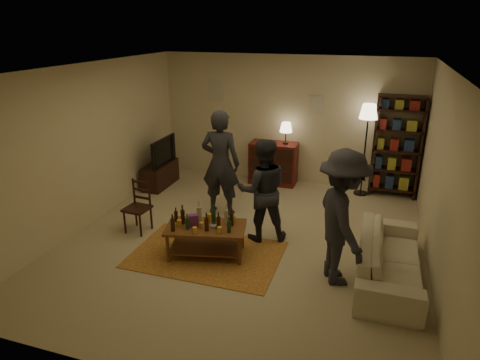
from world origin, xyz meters
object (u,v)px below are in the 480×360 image
at_px(dining_chair, 139,205).
at_px(person_right, 262,190).
at_px(coffee_table, 205,230).
at_px(dresser, 274,162).
at_px(bookshelf, 396,146).
at_px(floor_lamp, 368,118).
at_px(sofa, 390,258).
at_px(tv_stand, 160,169).
at_px(person_left, 220,163).
at_px(person_by_sofa, 342,218).

bearing_deg(dining_chair, person_right, 14.87).
xyz_separation_m(coffee_table, dresser, (0.22, 3.31, 0.06)).
distance_m(coffee_table, bookshelf, 4.34).
height_order(coffee_table, floor_lamp, floor_lamp).
bearing_deg(dining_chair, dresser, 66.02).
relative_size(dining_chair, sofa, 0.43).
distance_m(tv_stand, bookshelf, 4.84).
height_order(dining_chair, bookshelf, bookshelf).
distance_m(sofa, person_left, 3.27).
relative_size(person_left, person_right, 1.15).
distance_m(tv_stand, dresser, 2.43).
relative_size(bookshelf, sofa, 0.97).
height_order(bookshelf, person_left, bookshelf).
bearing_deg(tv_stand, dining_chair, -71.37).
distance_m(coffee_table, floor_lamp, 4.02).
distance_m(bookshelf, person_right, 3.28).
bearing_deg(sofa, bookshelf, -0.82).
height_order(dresser, person_left, person_left).
bearing_deg(bookshelf, floor_lamp, -167.36).
xyz_separation_m(bookshelf, person_by_sofa, (-0.70, -3.43, -0.11)).
bearing_deg(floor_lamp, dining_chair, -140.70).
distance_m(floor_lamp, person_by_sofa, 3.37).
bearing_deg(dresser, coffee_table, -93.77).
bearing_deg(bookshelf, coffee_table, -128.18).
height_order(tv_stand, dresser, dresser).
relative_size(dresser, person_right, 0.82).
xyz_separation_m(tv_stand, sofa, (4.64, -2.20, -0.08)).
distance_m(floor_lamp, person_left, 3.02).
bearing_deg(person_right, person_by_sofa, 125.50).
height_order(sofa, person_by_sofa, person_by_sofa).
distance_m(tv_stand, person_left, 2.02).
distance_m(tv_stand, sofa, 5.14).
xyz_separation_m(coffee_table, person_by_sofa, (1.95, -0.06, 0.50)).
relative_size(dining_chair, person_left, 0.46).
bearing_deg(bookshelf, person_right, -127.65).
height_order(sofa, person_left, person_left).
bearing_deg(tv_stand, person_by_sofa, -31.60).
height_order(dresser, person_right, person_right).
xyz_separation_m(coffee_table, sofa, (2.61, 0.20, -0.11)).
height_order(bookshelf, person_by_sofa, bookshelf).
relative_size(coffee_table, tv_stand, 1.21).
bearing_deg(dresser, tv_stand, -157.93).
xyz_separation_m(coffee_table, tv_stand, (-2.03, 2.40, -0.03)).
bearing_deg(sofa, person_by_sofa, 111.08).
bearing_deg(person_right, dining_chair, -11.57).
bearing_deg(bookshelf, person_left, -147.74).
bearing_deg(bookshelf, person_by_sofa, -101.57).
bearing_deg(bookshelf, dining_chair, -143.77).
distance_m(sofa, person_by_sofa, 0.94).
xyz_separation_m(person_left, person_right, (0.97, -0.72, -0.13)).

